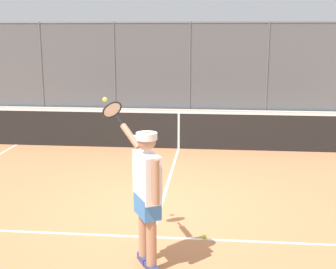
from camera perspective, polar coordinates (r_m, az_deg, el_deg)
The scene contains 6 objects.
ground_plane at distance 8.07m, azimuth -0.92°, elevation -8.89°, with size 60.00×60.00×0.00m, color #C67A4C.
court_line_markings at distance 6.68m, azimuth -2.44°, elevation -13.65°, with size 8.64×9.58×0.01m.
fence_backdrop at distance 17.53m, azimuth 2.81°, elevation 8.05°, with size 19.41×1.37×3.24m.
tennis_net at distance 11.83m, azimuth 1.31°, elevation 0.60°, with size 11.10×0.09×1.07m.
tennis_player at distance 5.82m, azimuth -2.66°, elevation -6.57°, with size 0.95×1.19×2.06m.
tennis_ball_near_net at distance 6.95m, azimuth 4.43°, elevation -12.31°, with size 0.07×0.07×0.07m, color #CCDB33.
Camera 1 is at (-0.86, 7.45, 2.96)m, focal length 50.04 mm.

